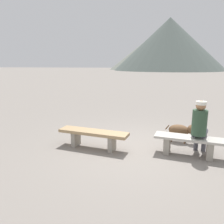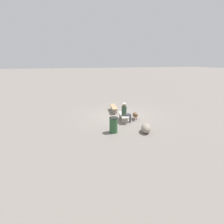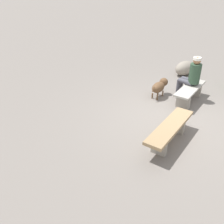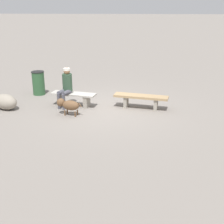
# 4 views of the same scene
# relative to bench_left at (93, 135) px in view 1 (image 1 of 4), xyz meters

# --- Properties ---
(ground) EXTENTS (210.00, 210.00, 0.06)m
(ground) POSITION_rel_bench_left_xyz_m (1.18, 0.14, -0.39)
(ground) COLOR gray
(bench_left) EXTENTS (1.90, 0.77, 0.47)m
(bench_left) POSITION_rel_bench_left_xyz_m (0.00, 0.00, 0.00)
(bench_left) COLOR gray
(bench_left) RESTS_ON ground
(bench_right) EXTENTS (1.64, 0.74, 0.47)m
(bench_right) POSITION_rel_bench_left_xyz_m (2.37, -0.08, -0.04)
(bench_right) COLOR gray
(bench_right) RESTS_ON ground
(seated_person) EXTENTS (0.47, 0.67, 1.36)m
(seated_person) POSITION_rel_bench_left_xyz_m (2.60, -0.04, 0.43)
(seated_person) COLOR #2D4733
(seated_person) RESTS_ON ground
(dog) EXTENTS (0.86, 0.45, 0.54)m
(dog) POSITION_rel_bench_left_xyz_m (2.35, 0.86, -0.00)
(dog) COLOR brown
(dog) RESTS_ON ground
(distant_peak_1) EXTENTS (37.29, 37.29, 14.54)m
(distant_peak_1) POSITION_rel_bench_left_xyz_m (4.98, 77.54, 6.91)
(distant_peak_1) COLOR slate
(distant_peak_1) RESTS_ON ground
(distant_peak_2) EXTENTS (34.01, 34.01, 15.82)m
(distant_peak_2) POSITION_rel_bench_left_xyz_m (6.58, 67.94, 7.56)
(distant_peak_2) COLOR #4C5651
(distant_peak_2) RESTS_ON ground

